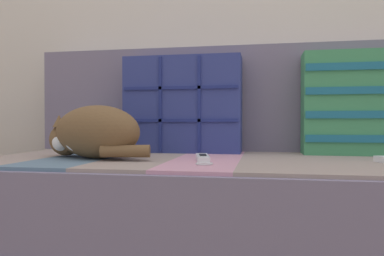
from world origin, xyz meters
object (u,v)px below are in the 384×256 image
(sleeping_cat, at_px, (92,133))
(throw_pillow_striped, at_px, (359,103))
(couch, at_px, (274,216))
(throw_pillow_quilted, at_px, (183,105))
(game_remote_near, at_px, (203,158))

(sleeping_cat, bearing_deg, throw_pillow_striped, 18.36)
(couch, relative_size, sleeping_cat, 5.19)
(couch, height_order, throw_pillow_quilted, throw_pillow_quilted)
(throw_pillow_striped, distance_m, sleeping_cat, 0.95)
(throw_pillow_quilted, bearing_deg, sleeping_cat, -129.40)
(throw_pillow_quilted, height_order, throw_pillow_striped, same)
(game_remote_near, bearing_deg, throw_pillow_quilted, 111.40)
(sleeping_cat, height_order, game_remote_near, sleeping_cat)
(sleeping_cat, distance_m, game_remote_near, 0.39)
(throw_pillow_striped, bearing_deg, game_remote_near, -147.48)
(throw_pillow_quilted, bearing_deg, game_remote_near, -68.60)
(throw_pillow_quilted, distance_m, sleeping_cat, 0.40)
(sleeping_cat, relative_size, game_remote_near, 1.93)
(throw_pillow_quilted, height_order, game_remote_near, throw_pillow_quilted)
(throw_pillow_quilted, xyz_separation_m, throw_pillow_striped, (0.65, -0.00, -0.00))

